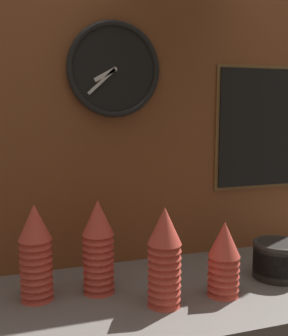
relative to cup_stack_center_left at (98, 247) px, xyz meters
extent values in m
cube|color=slate|center=(0.27, -0.04, -0.16)|extent=(1.60, 0.56, 0.04)
cube|color=brown|center=(0.27, 0.22, 0.39)|extent=(1.60, 0.03, 1.05)
cone|color=#DB4C3D|center=(0.00, 0.00, -0.09)|extent=(0.09, 0.09, 0.10)
cone|color=#DB4C3D|center=(0.00, 0.00, -0.07)|extent=(0.09, 0.09, 0.10)
cone|color=#DB4C3D|center=(0.00, 0.00, -0.05)|extent=(0.09, 0.09, 0.10)
cone|color=#DB4C3D|center=(0.00, 0.00, -0.03)|extent=(0.09, 0.09, 0.10)
cone|color=#DB4C3D|center=(0.00, 0.00, -0.01)|extent=(0.09, 0.09, 0.10)
cone|color=#DB4C3D|center=(0.00, 0.00, 0.01)|extent=(0.09, 0.09, 0.10)
cone|color=#DB4C3D|center=(0.00, 0.00, 0.03)|extent=(0.09, 0.09, 0.10)
cone|color=#DB4C3D|center=(0.00, 0.00, 0.05)|extent=(0.09, 0.09, 0.10)
cone|color=#DB4C3D|center=(0.00, 0.00, 0.07)|extent=(0.09, 0.09, 0.10)
cone|color=#DB4C3D|center=(0.00, 0.00, 0.09)|extent=(0.09, 0.09, 0.10)
cone|color=#DB4C3D|center=(0.33, -0.13, -0.09)|extent=(0.09, 0.09, 0.10)
cone|color=#DB4C3D|center=(0.33, -0.13, -0.07)|extent=(0.09, 0.09, 0.10)
cone|color=#DB4C3D|center=(0.33, -0.13, -0.05)|extent=(0.09, 0.09, 0.10)
cone|color=#DB4C3D|center=(0.33, -0.13, -0.03)|extent=(0.09, 0.09, 0.10)
cone|color=#DB4C3D|center=(0.33, -0.13, -0.01)|extent=(0.09, 0.09, 0.10)
cone|color=#DB4C3D|center=(0.33, -0.13, 0.01)|extent=(0.09, 0.09, 0.10)
cone|color=#DB4C3D|center=(0.33, -0.13, 0.03)|extent=(0.09, 0.09, 0.10)
cone|color=#DB4C3D|center=(0.15, -0.13, -0.09)|extent=(0.09, 0.09, 0.10)
cone|color=#DB4C3D|center=(0.15, -0.13, -0.07)|extent=(0.09, 0.09, 0.10)
cone|color=#DB4C3D|center=(0.15, -0.13, -0.05)|extent=(0.09, 0.09, 0.10)
cone|color=#DB4C3D|center=(0.15, -0.13, -0.03)|extent=(0.09, 0.09, 0.10)
cone|color=#DB4C3D|center=(0.15, -0.13, -0.01)|extent=(0.09, 0.09, 0.10)
cone|color=#DB4C3D|center=(0.15, -0.13, 0.01)|extent=(0.09, 0.09, 0.10)
cone|color=#DB4C3D|center=(0.15, -0.13, 0.03)|extent=(0.09, 0.09, 0.10)
cone|color=#DB4C3D|center=(0.15, -0.13, 0.05)|extent=(0.09, 0.09, 0.10)
cone|color=#DB4C3D|center=(0.15, -0.13, 0.07)|extent=(0.09, 0.09, 0.10)
cone|color=#DB4C3D|center=(0.15, -0.13, 0.09)|extent=(0.09, 0.09, 0.10)
cone|color=#DB4C3D|center=(-0.17, 0.01, -0.09)|extent=(0.09, 0.09, 0.10)
cone|color=#DB4C3D|center=(-0.17, 0.01, -0.07)|extent=(0.09, 0.09, 0.10)
cone|color=#DB4C3D|center=(-0.17, 0.01, -0.05)|extent=(0.09, 0.09, 0.10)
cone|color=#DB4C3D|center=(-0.17, 0.01, -0.03)|extent=(0.09, 0.09, 0.10)
cone|color=#DB4C3D|center=(-0.17, 0.01, -0.01)|extent=(0.09, 0.09, 0.10)
cone|color=#DB4C3D|center=(-0.17, 0.01, 0.01)|extent=(0.09, 0.09, 0.10)
cone|color=#DB4C3D|center=(-0.17, 0.01, 0.03)|extent=(0.09, 0.09, 0.10)
cone|color=#DB4C3D|center=(-0.17, 0.01, 0.05)|extent=(0.09, 0.09, 0.10)
cone|color=#DB4C3D|center=(-0.17, 0.01, 0.07)|extent=(0.09, 0.09, 0.10)
cone|color=#DB4C3D|center=(-0.17, 0.01, 0.09)|extent=(0.09, 0.09, 0.10)
cylinder|color=black|center=(0.55, -0.07, -0.11)|extent=(0.15, 0.15, 0.05)
cylinder|color=black|center=(0.55, -0.07, -0.09)|extent=(0.15, 0.15, 0.05)
cylinder|color=black|center=(0.55, -0.07, -0.07)|extent=(0.15, 0.15, 0.05)
cylinder|color=black|center=(0.55, -0.07, -0.05)|extent=(0.15, 0.15, 0.05)
torus|color=#302D2A|center=(0.55, -0.07, -0.03)|extent=(0.15, 0.15, 0.02)
cylinder|color=black|center=(0.10, 0.20, 0.51)|extent=(0.29, 0.02, 0.29)
torus|color=black|center=(0.10, 0.19, 0.51)|extent=(0.30, 0.02, 0.30)
cube|color=white|center=(0.07, 0.18, 0.49)|extent=(0.07, 0.01, 0.05)
cube|color=white|center=(0.06, 0.18, 0.47)|extent=(0.09, 0.01, 0.08)
cylinder|color=white|center=(0.10, 0.18, 0.51)|extent=(0.01, 0.01, 0.01)
cube|color=olive|center=(0.72, 0.20, 0.32)|extent=(0.50, 0.01, 0.45)
cube|color=black|center=(0.72, 0.20, 0.32)|extent=(0.48, 0.01, 0.42)
camera|label=1|loc=(-0.24, -1.13, 0.39)|focal=45.00mm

